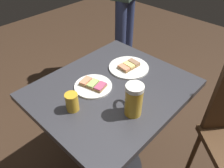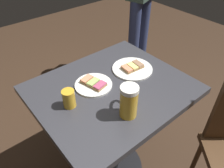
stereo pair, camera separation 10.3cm
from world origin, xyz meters
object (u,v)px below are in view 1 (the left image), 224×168
(plate_far, at_px, (93,86))
(beer_mug, at_px, (134,99))
(beer_glass_small, at_px, (72,102))
(plate_near, at_px, (129,67))

(plate_far, bearing_deg, beer_mug, 0.60)
(plate_far, distance_m, beer_glass_small, 0.18)
(plate_far, bearing_deg, plate_near, 84.56)
(plate_near, distance_m, plate_far, 0.26)
(plate_far, height_order, beer_mug, beer_mug)
(plate_near, distance_m, beer_glass_small, 0.43)
(beer_glass_small, bearing_deg, beer_mug, 39.66)
(plate_far, relative_size, beer_mug, 1.23)
(beer_mug, bearing_deg, plate_near, 132.79)
(plate_near, distance_m, beer_mug, 0.35)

